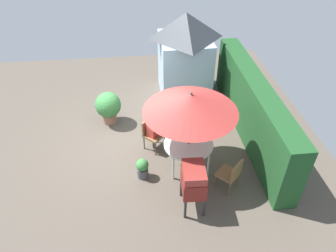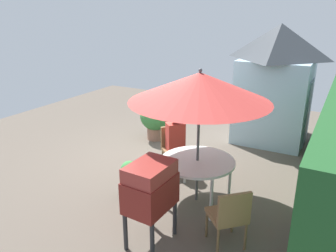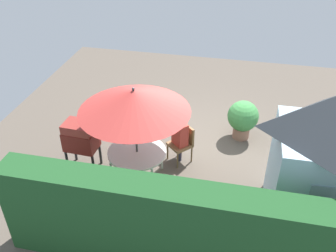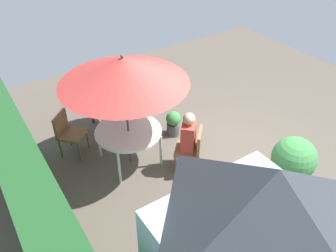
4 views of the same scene
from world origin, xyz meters
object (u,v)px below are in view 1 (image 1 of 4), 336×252
(bbq_grill, at_px, (194,180))
(chair_far_side, at_px, (231,173))
(patio_umbrella, at_px, (191,103))
(potted_plant_by_shed, at_px, (108,106))
(garden_shed, at_px, (185,55))
(patio_table, at_px, (188,145))
(chair_near_shed, at_px, (152,132))
(potted_plant_by_grill, at_px, (142,168))
(person_in_red, at_px, (154,126))

(bbq_grill, bearing_deg, chair_far_side, 112.18)
(patio_umbrella, height_order, potted_plant_by_shed, patio_umbrella)
(garden_shed, relative_size, chair_far_side, 3.12)
(garden_shed, relative_size, patio_umbrella, 1.24)
(patio_table, relative_size, chair_near_shed, 1.38)
(chair_far_side, bearing_deg, chair_near_shed, -134.63)
(bbq_grill, bearing_deg, potted_plant_by_shed, -150.01)
(bbq_grill, height_order, chair_far_side, bbq_grill)
(potted_plant_by_grill, distance_m, person_in_red, 1.21)
(patio_umbrella, relative_size, potted_plant_by_shed, 2.22)
(garden_shed, bearing_deg, potted_plant_by_grill, -22.86)
(patio_table, relative_size, patio_umbrella, 0.55)
(chair_far_side, distance_m, potted_plant_by_grill, 2.17)
(patio_table, bearing_deg, person_in_red, -133.35)
(chair_far_side, xyz_separation_m, potted_plant_by_grill, (-0.62, -2.06, -0.22))
(chair_near_shed, bearing_deg, potted_plant_by_grill, -15.73)
(patio_umbrella, bearing_deg, potted_plant_by_shed, -135.53)
(bbq_grill, height_order, potted_plant_by_shed, bbq_grill)
(bbq_grill, xyz_separation_m, potted_plant_by_shed, (-3.43, -1.98, -0.26))
(garden_shed, height_order, patio_umbrella, garden_shed)
(patio_umbrella, xyz_separation_m, potted_plant_by_grill, (0.28, -1.19, -1.68))
(chair_far_side, bearing_deg, patio_table, -135.86)
(chair_far_side, distance_m, potted_plant_by_shed, 4.24)
(chair_near_shed, distance_m, potted_plant_by_grill, 1.17)
(potted_plant_by_shed, bearing_deg, chair_near_shed, 42.98)
(patio_umbrella, height_order, chair_far_side, patio_umbrella)
(potted_plant_by_grill, bearing_deg, chair_near_shed, 164.27)
(patio_table, height_order, potted_plant_by_shed, potted_plant_by_shed)
(potted_plant_by_grill, relative_size, person_in_red, 0.45)
(garden_shed, height_order, patio_table, garden_shed)
(chair_near_shed, relative_size, person_in_red, 0.71)
(chair_far_side, height_order, person_in_red, person_in_red)
(garden_shed, height_order, potted_plant_by_grill, garden_shed)
(garden_shed, distance_m, potted_plant_by_grill, 4.35)
(chair_near_shed, xyz_separation_m, person_in_red, (0.06, 0.06, 0.26))
(bbq_grill, distance_m, chair_far_side, 1.11)
(chair_near_shed, bearing_deg, chair_far_side, 45.37)
(patio_umbrella, height_order, potted_plant_by_grill, patio_umbrella)
(person_in_red, bearing_deg, bbq_grill, 18.85)
(potted_plant_by_shed, distance_m, person_in_red, 1.87)
(chair_near_shed, bearing_deg, patio_umbrella, 46.65)
(bbq_grill, xyz_separation_m, potted_plant_by_grill, (-1.03, -1.08, -0.55))
(chair_near_shed, height_order, person_in_red, person_in_red)
(patio_table, bearing_deg, potted_plant_by_grill, -76.91)
(potted_plant_by_shed, xyz_separation_m, person_in_red, (1.36, 1.27, 0.20))
(patio_table, xyz_separation_m, chair_near_shed, (-0.83, -0.88, -0.17))
(patio_umbrella, bearing_deg, garden_shed, 172.99)
(garden_shed, xyz_separation_m, patio_umbrella, (3.59, -0.44, 0.54))
(chair_near_shed, xyz_separation_m, potted_plant_by_grill, (1.11, -0.31, -0.22))
(chair_near_shed, bearing_deg, bbq_grill, 19.86)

